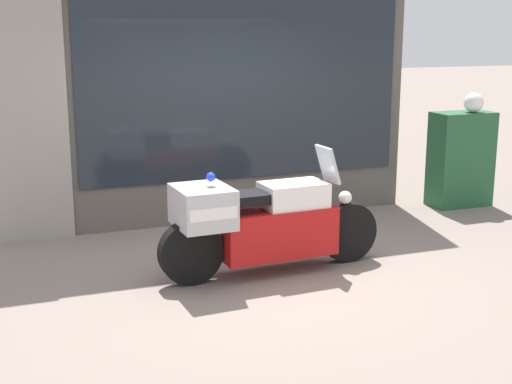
# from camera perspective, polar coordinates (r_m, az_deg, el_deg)

# --- Properties ---
(ground_plane) EXTENTS (60.00, 60.00, 0.00)m
(ground_plane) POSITION_cam_1_polar(r_m,az_deg,el_deg) (7.41, 0.93, -5.89)
(ground_plane) COLOR gray
(shop_building) EXTENTS (5.25, 0.55, 3.82)m
(shop_building) POSITION_cam_1_polar(r_m,az_deg,el_deg) (8.80, -6.26, 9.84)
(shop_building) COLOR #56514C
(shop_building) RESTS_ON ground
(window_display) EXTENTS (3.91, 0.30, 2.01)m
(window_display) POSITION_cam_1_polar(r_m,az_deg,el_deg) (9.24, -1.56, 1.05)
(window_display) COLOR slate
(window_display) RESTS_ON ground
(paramedic_motorcycle) EXTENTS (2.35, 0.64, 1.24)m
(paramedic_motorcycle) POSITION_cam_1_polar(r_m,az_deg,el_deg) (7.01, 0.36, -2.38)
(paramedic_motorcycle) COLOR black
(paramedic_motorcycle) RESTS_ON ground
(utility_cabinet) EXTENTS (0.82, 0.44, 1.29)m
(utility_cabinet) POSITION_cam_1_polar(r_m,az_deg,el_deg) (10.11, 16.06, 2.54)
(utility_cabinet) COLOR #235633
(utility_cabinet) RESTS_ON ground
(white_helmet) EXTENTS (0.26, 0.26, 0.26)m
(white_helmet) POSITION_cam_1_polar(r_m,az_deg,el_deg) (10.00, 17.02, 6.86)
(white_helmet) COLOR white
(white_helmet) RESTS_ON utility_cabinet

